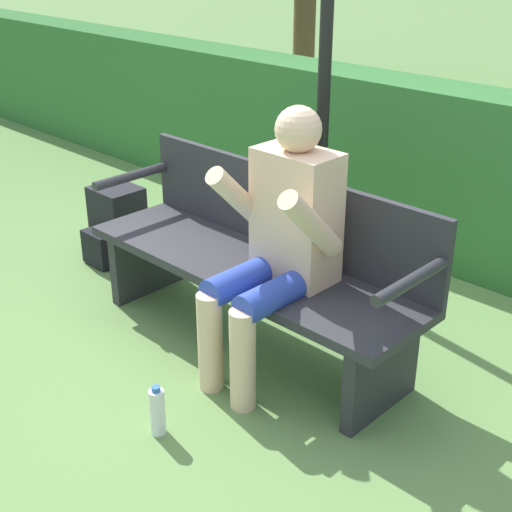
{
  "coord_description": "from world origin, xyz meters",
  "views": [
    {
      "loc": [
        2.11,
        -2.12,
        1.88
      ],
      "look_at": [
        0.15,
        -0.1,
        0.55
      ],
      "focal_mm": 50.0,
      "sensor_mm": 36.0,
      "label": 1
    }
  ],
  "objects_px": {
    "person_seated": "(280,237)",
    "backpack": "(116,226)",
    "park_bench": "(258,260)",
    "water_bottle": "(158,411)"
  },
  "relations": [
    {
      "from": "park_bench",
      "to": "water_bottle",
      "type": "relative_size",
      "value": 8.0
    },
    {
      "from": "person_seated",
      "to": "backpack",
      "type": "relative_size",
      "value": 2.65
    },
    {
      "from": "park_bench",
      "to": "water_bottle",
      "type": "height_order",
      "value": "park_bench"
    },
    {
      "from": "backpack",
      "to": "water_bottle",
      "type": "distance_m",
      "value": 1.71
    },
    {
      "from": "person_seated",
      "to": "backpack",
      "type": "height_order",
      "value": "person_seated"
    },
    {
      "from": "water_bottle",
      "to": "person_seated",
      "type": "bearing_deg",
      "value": 88.24
    },
    {
      "from": "park_bench",
      "to": "backpack",
      "type": "height_order",
      "value": "park_bench"
    },
    {
      "from": "person_seated",
      "to": "backpack",
      "type": "distance_m",
      "value": 1.57
    },
    {
      "from": "park_bench",
      "to": "backpack",
      "type": "xyz_separation_m",
      "value": [
        -1.25,
        0.06,
        -0.21
      ]
    },
    {
      "from": "park_bench",
      "to": "person_seated",
      "type": "distance_m",
      "value": 0.36
    }
  ]
}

